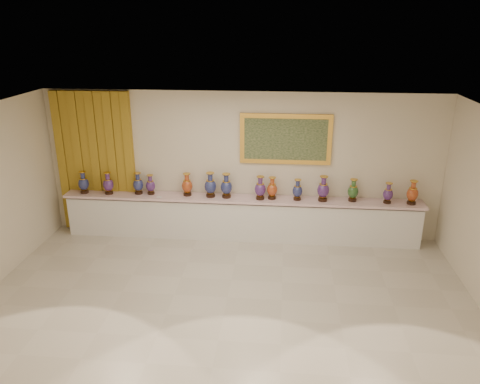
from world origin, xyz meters
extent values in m
plane|color=beige|center=(0.00, 0.00, 0.00)|extent=(8.00, 8.00, 0.00)
plane|color=beige|center=(0.00, 2.50, 1.50)|extent=(8.00, 0.00, 8.00)
plane|color=white|center=(0.00, 0.00, 3.00)|extent=(8.00, 8.00, 0.00)
cube|color=#AA8F24|center=(-3.03, 2.44, 1.50)|extent=(1.64, 0.14, 2.95)
cube|color=gold|center=(0.87, 2.46, 2.08)|extent=(1.80, 0.06, 1.00)
cube|color=#183119|center=(0.87, 2.42, 2.08)|extent=(1.62, 0.02, 0.82)
cube|color=white|center=(0.00, 2.27, 0.41)|extent=(7.20, 0.42, 0.81)
cube|color=#FFD6DD|center=(0.00, 2.25, 0.88)|extent=(7.28, 0.48, 0.05)
cylinder|color=black|center=(-3.26, 2.22, 0.92)|extent=(0.16, 0.16, 0.05)
cone|color=gold|center=(-3.26, 2.22, 0.97)|extent=(0.14, 0.14, 0.03)
ellipsoid|color=#0A103F|center=(-3.26, 2.22, 1.10)|extent=(0.24, 0.24, 0.27)
cylinder|color=gold|center=(-3.26, 2.22, 1.22)|extent=(0.15, 0.15, 0.01)
cylinder|color=#0A103F|center=(-3.26, 2.22, 1.28)|extent=(0.09, 0.09, 0.10)
cone|color=#0A103F|center=(-3.26, 2.22, 1.34)|extent=(0.15, 0.15, 0.04)
cylinder|color=gold|center=(-3.26, 2.22, 1.36)|extent=(0.15, 0.15, 0.01)
cylinder|color=black|center=(-2.73, 2.22, 0.92)|extent=(0.16, 0.16, 0.05)
cone|color=gold|center=(-2.73, 2.22, 0.97)|extent=(0.14, 0.14, 0.03)
ellipsoid|color=#250E4E|center=(-2.73, 2.22, 1.10)|extent=(0.23, 0.23, 0.27)
cylinder|color=gold|center=(-2.73, 2.22, 1.21)|extent=(0.15, 0.15, 0.01)
cylinder|color=#250E4E|center=(-2.73, 2.22, 1.27)|extent=(0.09, 0.09, 0.10)
cone|color=#250E4E|center=(-2.73, 2.22, 1.34)|extent=(0.15, 0.15, 0.04)
cylinder|color=gold|center=(-2.73, 2.22, 1.36)|extent=(0.15, 0.15, 0.01)
cylinder|color=black|center=(-2.12, 2.29, 0.92)|extent=(0.16, 0.16, 0.05)
cone|color=gold|center=(-2.12, 2.29, 0.97)|extent=(0.14, 0.14, 0.03)
ellipsoid|color=#0A103F|center=(-2.12, 2.29, 1.10)|extent=(0.26, 0.26, 0.26)
cylinder|color=gold|center=(-2.12, 2.29, 1.21)|extent=(0.14, 0.14, 0.01)
cylinder|color=#0A103F|center=(-2.12, 2.29, 1.27)|extent=(0.08, 0.08, 0.10)
cone|color=#0A103F|center=(-2.12, 2.29, 1.33)|extent=(0.14, 0.14, 0.04)
cylinder|color=gold|center=(-2.12, 2.29, 1.35)|extent=(0.15, 0.15, 0.01)
cylinder|color=black|center=(-1.86, 2.29, 0.92)|extent=(0.15, 0.15, 0.04)
cone|color=gold|center=(-1.86, 2.29, 0.97)|extent=(0.13, 0.13, 0.03)
ellipsoid|color=#250E4E|center=(-1.86, 2.29, 1.08)|extent=(0.25, 0.25, 0.24)
cylinder|color=gold|center=(-1.86, 2.29, 1.18)|extent=(0.13, 0.13, 0.01)
cylinder|color=#250E4E|center=(-1.86, 2.29, 1.23)|extent=(0.08, 0.08, 0.09)
cone|color=#250E4E|center=(-1.86, 2.29, 1.29)|extent=(0.13, 0.13, 0.03)
cylinder|color=gold|center=(-1.86, 2.29, 1.31)|extent=(0.13, 0.13, 0.01)
cylinder|color=black|center=(-1.10, 2.28, 0.92)|extent=(0.17, 0.17, 0.05)
cone|color=gold|center=(-1.10, 2.28, 0.97)|extent=(0.15, 0.15, 0.03)
ellipsoid|color=maroon|center=(-1.10, 2.28, 1.11)|extent=(0.26, 0.26, 0.27)
cylinder|color=gold|center=(-1.10, 2.28, 1.22)|extent=(0.15, 0.15, 0.01)
cylinder|color=maroon|center=(-1.10, 2.28, 1.28)|extent=(0.09, 0.09, 0.10)
cone|color=maroon|center=(-1.10, 2.28, 1.35)|extent=(0.15, 0.15, 0.04)
cylinder|color=gold|center=(-1.10, 2.28, 1.37)|extent=(0.15, 0.15, 0.01)
cylinder|color=black|center=(-0.61, 2.25, 0.93)|extent=(0.18, 0.18, 0.05)
cone|color=gold|center=(-0.61, 2.25, 0.98)|extent=(0.16, 0.16, 0.03)
ellipsoid|color=#0A103F|center=(-0.61, 2.25, 1.12)|extent=(0.31, 0.31, 0.30)
cylinder|color=gold|center=(-0.61, 2.25, 1.25)|extent=(0.16, 0.16, 0.01)
cylinder|color=#0A103F|center=(-0.61, 2.25, 1.32)|extent=(0.10, 0.10, 0.11)
cone|color=#0A103F|center=(-0.61, 2.25, 1.39)|extent=(0.16, 0.16, 0.04)
cylinder|color=gold|center=(-0.61, 2.25, 1.41)|extent=(0.17, 0.17, 0.01)
cylinder|color=black|center=(-0.28, 2.24, 0.93)|extent=(0.18, 0.18, 0.05)
cone|color=gold|center=(-0.28, 2.24, 0.98)|extent=(0.16, 0.16, 0.03)
ellipsoid|color=#0A103F|center=(-0.28, 2.24, 1.12)|extent=(0.24, 0.24, 0.29)
cylinder|color=gold|center=(-0.28, 2.24, 1.24)|extent=(0.16, 0.16, 0.01)
cylinder|color=#0A103F|center=(-0.28, 2.24, 1.31)|extent=(0.09, 0.09, 0.11)
cone|color=#0A103F|center=(-0.28, 2.24, 1.38)|extent=(0.16, 0.16, 0.04)
cylinder|color=gold|center=(-0.28, 2.24, 1.40)|extent=(0.16, 0.16, 0.01)
cylinder|color=black|center=(0.40, 2.21, 0.92)|extent=(0.17, 0.17, 0.05)
cone|color=gold|center=(0.40, 2.21, 0.98)|extent=(0.15, 0.15, 0.03)
ellipsoid|color=#250E4E|center=(0.40, 2.21, 1.11)|extent=(0.28, 0.28, 0.28)
cylinder|color=gold|center=(0.40, 2.21, 1.23)|extent=(0.15, 0.15, 0.01)
cylinder|color=#250E4E|center=(0.40, 2.21, 1.29)|extent=(0.09, 0.09, 0.10)
cone|color=#250E4E|center=(0.40, 2.21, 1.36)|extent=(0.15, 0.15, 0.04)
cylinder|color=gold|center=(0.40, 2.21, 1.38)|extent=(0.16, 0.16, 0.01)
cylinder|color=black|center=(0.64, 2.25, 0.92)|extent=(0.16, 0.16, 0.05)
cone|color=gold|center=(0.64, 2.25, 0.97)|extent=(0.14, 0.14, 0.03)
ellipsoid|color=maroon|center=(0.64, 2.25, 1.10)|extent=(0.24, 0.24, 0.26)
cylinder|color=gold|center=(0.64, 2.25, 1.21)|extent=(0.14, 0.14, 0.01)
cylinder|color=maroon|center=(0.64, 2.25, 1.27)|extent=(0.08, 0.08, 0.10)
cone|color=maroon|center=(0.64, 2.25, 1.33)|extent=(0.14, 0.14, 0.04)
cylinder|color=gold|center=(0.64, 2.25, 1.35)|extent=(0.15, 0.15, 0.01)
cylinder|color=black|center=(1.14, 2.24, 0.92)|extent=(0.15, 0.15, 0.04)
cone|color=gold|center=(1.14, 2.24, 0.97)|extent=(0.13, 0.13, 0.03)
ellipsoid|color=#0A103F|center=(1.14, 2.24, 1.09)|extent=(0.25, 0.25, 0.25)
cylinder|color=gold|center=(1.14, 2.24, 1.19)|extent=(0.14, 0.14, 0.01)
cylinder|color=#0A103F|center=(1.14, 2.24, 1.25)|extent=(0.08, 0.08, 0.09)
cone|color=#0A103F|center=(1.14, 2.24, 1.31)|extent=(0.14, 0.14, 0.03)
cylinder|color=gold|center=(1.14, 2.24, 1.32)|extent=(0.14, 0.14, 0.01)
cylinder|color=black|center=(1.64, 2.24, 0.93)|extent=(0.18, 0.18, 0.05)
cone|color=gold|center=(1.64, 2.24, 0.98)|extent=(0.16, 0.16, 0.03)
ellipsoid|color=#250E4E|center=(1.64, 2.24, 1.12)|extent=(0.24, 0.24, 0.30)
cylinder|color=gold|center=(1.64, 2.24, 1.25)|extent=(0.16, 0.16, 0.01)
cylinder|color=#250E4E|center=(1.64, 2.24, 1.31)|extent=(0.10, 0.10, 0.11)
cone|color=#250E4E|center=(1.64, 2.24, 1.39)|extent=(0.16, 0.16, 0.04)
cylinder|color=gold|center=(1.64, 2.24, 1.41)|extent=(0.17, 0.17, 0.01)
cylinder|color=black|center=(2.23, 2.29, 0.92)|extent=(0.16, 0.16, 0.05)
cone|color=gold|center=(2.23, 2.29, 0.97)|extent=(0.14, 0.14, 0.03)
ellipsoid|color=black|center=(2.23, 2.29, 1.10)|extent=(0.24, 0.24, 0.26)
cylinder|color=gold|center=(2.23, 2.29, 1.21)|extent=(0.14, 0.14, 0.01)
cylinder|color=black|center=(2.23, 2.29, 1.27)|extent=(0.08, 0.08, 0.10)
cone|color=black|center=(2.23, 2.29, 1.33)|extent=(0.14, 0.14, 0.04)
cylinder|color=gold|center=(2.23, 2.29, 1.35)|extent=(0.15, 0.15, 0.01)
cylinder|color=black|center=(2.90, 2.24, 0.92)|extent=(0.15, 0.15, 0.04)
cone|color=gold|center=(2.90, 2.24, 0.97)|extent=(0.13, 0.13, 0.03)
ellipsoid|color=#250E4E|center=(2.90, 2.24, 1.08)|extent=(0.19, 0.19, 0.24)
cylinder|color=gold|center=(2.90, 2.24, 1.18)|extent=(0.13, 0.13, 0.01)
cylinder|color=#250E4E|center=(2.90, 2.24, 1.24)|extent=(0.08, 0.08, 0.09)
cone|color=#250E4E|center=(2.90, 2.24, 1.29)|extent=(0.13, 0.13, 0.03)
cylinder|color=gold|center=(2.90, 2.24, 1.31)|extent=(0.14, 0.14, 0.01)
cylinder|color=black|center=(3.36, 2.23, 0.92)|extent=(0.17, 0.17, 0.05)
cone|color=gold|center=(3.36, 2.23, 0.98)|extent=(0.15, 0.15, 0.03)
ellipsoid|color=maroon|center=(3.36, 2.23, 1.11)|extent=(0.29, 0.29, 0.28)
cylinder|color=gold|center=(3.36, 2.23, 1.23)|extent=(0.15, 0.15, 0.01)
cylinder|color=maroon|center=(3.36, 2.23, 1.29)|extent=(0.09, 0.09, 0.10)
cone|color=maroon|center=(3.36, 2.23, 1.36)|extent=(0.15, 0.15, 0.04)
cylinder|color=gold|center=(3.36, 2.23, 1.37)|extent=(0.16, 0.16, 0.01)
cube|color=white|center=(-1.65, 2.13, 0.90)|extent=(0.10, 0.06, 0.00)
camera|label=1|loc=(0.83, -6.56, 4.27)|focal=35.00mm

